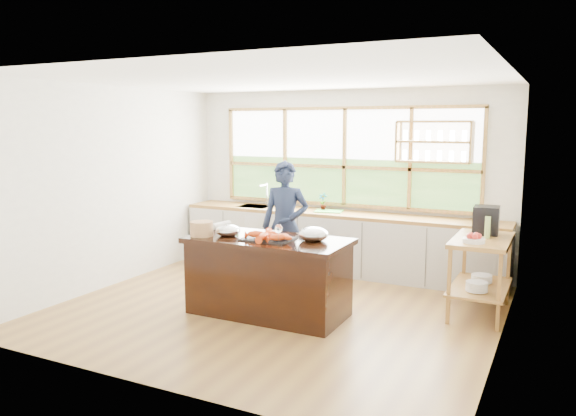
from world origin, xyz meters
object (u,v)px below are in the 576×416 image
Objects in this scene: cook at (285,226)px; espresso_machine at (486,220)px; island at (268,276)px; wicker_basket at (202,229)px.

cook is 2.49m from espresso_machine.
wicker_basket is (-0.76, -0.23, 0.53)m from island.
espresso_machine is at bearing 32.12° from island.
island is 5.57× the size of espresso_machine.
cook is at bearing -173.93° from espresso_machine.
island is at bearing 16.76° from wicker_basket.
wicker_basket is at bearing -163.24° from island.
cook is 6.42× the size of wicker_basket.
island is at bearing -151.66° from espresso_machine.
cook is (-0.26, 0.95, 0.41)m from island.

